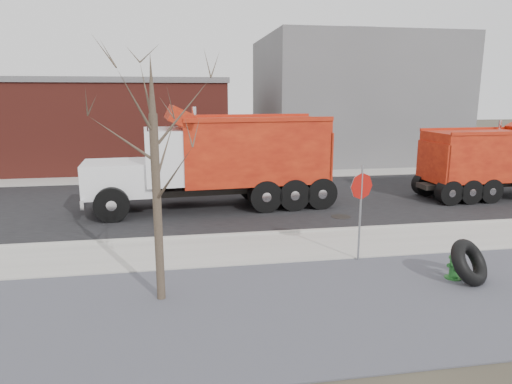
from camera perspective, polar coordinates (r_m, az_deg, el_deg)
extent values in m
plane|color=#383328|center=(13.09, 2.91, -7.40)|extent=(120.00, 120.00, 0.00)
cube|color=slate|center=(9.96, 7.39, -13.95)|extent=(60.00, 5.00, 0.03)
cube|color=#9E9B93|center=(13.31, 2.67, -6.93)|extent=(60.00, 2.50, 0.06)
cube|color=#9E9B93|center=(14.51, 1.58, -5.18)|extent=(60.00, 0.15, 0.11)
cube|color=black|center=(19.04, -1.19, -1.10)|extent=(60.00, 9.40, 0.02)
cube|color=#9E9B93|center=(24.57, -3.15, 1.96)|extent=(60.00, 2.00, 0.06)
cube|color=slate|center=(32.24, 11.90, 11.25)|extent=(12.00, 10.00, 8.00)
cube|color=maroon|center=(29.99, -23.90, 7.56)|extent=(20.00, 8.00, 5.00)
cube|color=slate|center=(29.94, -24.35, 12.61)|extent=(20.20, 8.20, 0.30)
cylinder|color=#382D23|center=(9.74, -12.23, -2.28)|extent=(0.18, 0.18, 4.00)
cone|color=#382D23|center=(9.45, -12.95, 13.18)|extent=(0.14, 0.14, 1.20)
cylinder|color=#27682C|center=(12.18, 23.40, -9.84)|extent=(0.40, 0.40, 0.05)
cylinder|color=#27682C|center=(12.08, 23.51, -8.63)|extent=(0.21, 0.21, 0.55)
cylinder|color=#27682C|center=(12.00, 23.61, -7.53)|extent=(0.27, 0.27, 0.05)
sphere|color=#27682C|center=(11.97, 23.65, -7.11)|extent=(0.22, 0.22, 0.22)
cylinder|color=#27682C|center=(11.94, 23.69, -6.70)|extent=(0.05, 0.05, 0.05)
cylinder|color=#27682C|center=(11.94, 23.07, -8.42)|extent=(0.14, 0.13, 0.10)
cylinder|color=#27682C|center=(12.17, 24.01, -8.11)|extent=(0.14, 0.13, 0.10)
cylinder|color=#27682C|center=(11.97, 24.12, -8.55)|extent=(0.16, 0.15, 0.14)
torus|color=black|center=(11.94, 25.09, -7.97)|extent=(1.44, 1.36, 1.14)
cylinder|color=gray|center=(12.26, 12.89, -2.69)|extent=(0.06, 0.06, 2.61)
cylinder|color=#A3110B|center=(12.10, 13.05, 0.72)|extent=(0.68, 0.25, 0.71)
cube|color=black|center=(22.38, 28.47, 1.02)|extent=(7.81, 1.06, 0.20)
cube|color=red|center=(21.46, 26.37, 4.12)|extent=(4.62, 2.34, 2.00)
cylinder|color=silver|center=(22.99, 27.97, 5.22)|extent=(0.13, 0.13, 2.19)
cylinder|color=black|center=(21.72, 22.36, 1.02)|extent=(1.01, 0.31, 1.00)
cylinder|color=black|center=(20.32, 25.08, 0.07)|extent=(1.01, 0.31, 1.00)
cube|color=black|center=(17.82, -4.94, 0.30)|extent=(9.08, 1.62, 0.24)
cube|color=white|center=(17.53, -16.87, 1.68)|extent=(2.58, 2.33, 1.22)
cube|color=silver|center=(17.63, -20.34, 1.50)|extent=(0.20, 1.93, 1.11)
cube|color=white|center=(17.41, -10.76, 4.50)|extent=(1.95, 2.66, 1.99)
cube|color=black|center=(17.32, -13.32, 6.20)|extent=(0.21, 2.21, 0.88)
cube|color=red|center=(17.84, -0.44, 5.26)|extent=(5.71, 3.05, 2.43)
cylinder|color=silver|center=(16.37, -7.63, 5.89)|extent=(0.17, 0.17, 2.65)
cylinder|color=black|center=(16.52, -17.60, -1.54)|extent=(1.24, 0.42, 1.22)
cylinder|color=black|center=(18.85, -17.17, 0.14)|extent=(1.24, 0.42, 1.22)
cylinder|color=black|center=(17.46, 4.61, -0.27)|extent=(1.24, 0.42, 1.22)
cylinder|color=black|center=(19.45, 2.65, 1.04)|extent=(1.24, 0.42, 1.22)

